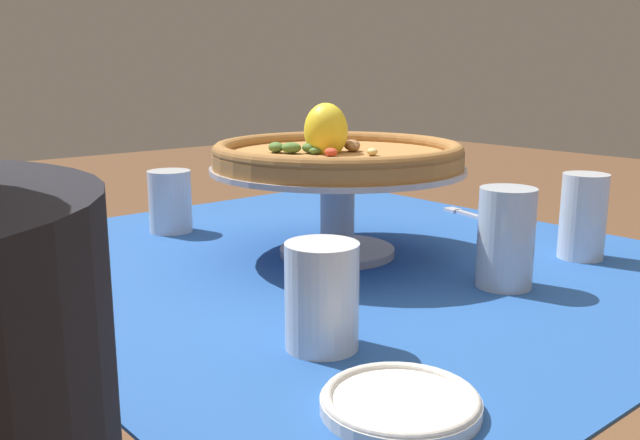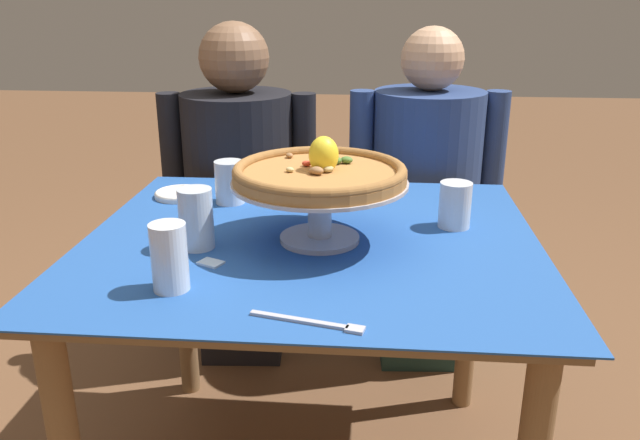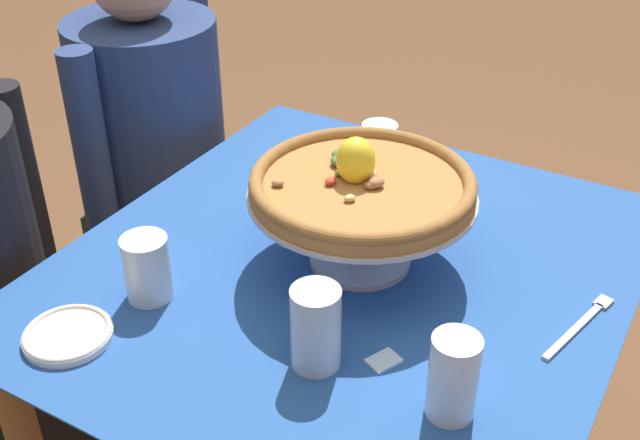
{
  "view_description": "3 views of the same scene",
  "coord_description": "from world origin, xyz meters",
  "px_view_note": "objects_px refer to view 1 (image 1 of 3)",
  "views": [
    {
      "loc": [
        -0.77,
        0.7,
        1.01
      ],
      "look_at": [
        -0.02,
        0.05,
        0.79
      ],
      "focal_mm": 38.92,
      "sensor_mm": 36.0,
      "label": 1
    },
    {
      "loc": [
        0.14,
        -1.39,
        1.26
      ],
      "look_at": [
        0.02,
        0.04,
        0.75
      ],
      "focal_mm": 35.95,
      "sensor_mm": 36.0,
      "label": 2
    },
    {
      "loc": [
        -1.02,
        -0.54,
        1.54
      ],
      "look_at": [
        0.01,
        0.06,
        0.79
      ],
      "focal_mm": 44.04,
      "sensor_mm": 36.0,
      "label": 3
    }
  ],
  "objects_px": {
    "pizza": "(337,153)",
    "water_glass_side_left": "(505,245)",
    "dinner_fork": "(477,217)",
    "water_glass_back_left": "(322,303)",
    "water_glass_side_right": "(170,205)",
    "side_plate": "(400,402)",
    "sugar_packet": "(509,264)",
    "water_glass_front_left": "(583,220)",
    "pizza_stand": "(337,193)"
  },
  "relations": [
    {
      "from": "pizza",
      "to": "water_glass_back_left",
      "type": "height_order",
      "value": "pizza"
    },
    {
      "from": "water_glass_side_right",
      "to": "water_glass_front_left",
      "type": "xyz_separation_m",
      "value": [
        -0.58,
        -0.4,
        0.01
      ]
    },
    {
      "from": "water_glass_side_right",
      "to": "water_glass_back_left",
      "type": "distance_m",
      "value": 0.6
    },
    {
      "from": "water_glass_front_left",
      "to": "water_glass_side_left",
      "type": "bearing_deg",
      "value": 91.81
    },
    {
      "from": "water_glass_side_left",
      "to": "side_plate",
      "type": "height_order",
      "value": "water_glass_side_left"
    },
    {
      "from": "water_glass_back_left",
      "to": "water_glass_front_left",
      "type": "bearing_deg",
      "value": -89.52
    },
    {
      "from": "water_glass_side_right",
      "to": "sugar_packet",
      "type": "height_order",
      "value": "water_glass_side_right"
    },
    {
      "from": "water_glass_back_left",
      "to": "water_glass_side_right",
      "type": "bearing_deg",
      "value": -13.59
    },
    {
      "from": "water_glass_side_left",
      "to": "dinner_fork",
      "type": "relative_size",
      "value": 0.66
    },
    {
      "from": "water_glass_side_right",
      "to": "water_glass_back_left",
      "type": "relative_size",
      "value": 0.97
    },
    {
      "from": "water_glass_side_left",
      "to": "side_plate",
      "type": "bearing_deg",
      "value": 112.12
    },
    {
      "from": "pizza_stand",
      "to": "water_glass_side_left",
      "type": "bearing_deg",
      "value": -166.58
    },
    {
      "from": "water_glass_back_left",
      "to": "water_glass_front_left",
      "type": "distance_m",
      "value": 0.54
    },
    {
      "from": "pizza",
      "to": "water_glass_side_left",
      "type": "xyz_separation_m",
      "value": [
        -0.27,
        -0.07,
        -0.11
      ]
    },
    {
      "from": "pizza",
      "to": "water_glass_back_left",
      "type": "xyz_separation_m",
      "value": [
        -0.27,
        0.26,
        -0.11
      ]
    },
    {
      "from": "side_plate",
      "to": "dinner_fork",
      "type": "xyz_separation_m",
      "value": [
        0.44,
        -0.7,
        -0.01
      ]
    },
    {
      "from": "pizza",
      "to": "sugar_packet",
      "type": "relative_size",
      "value": 7.79
    },
    {
      "from": "pizza",
      "to": "dinner_fork",
      "type": "xyz_separation_m",
      "value": [
        0.02,
        -0.4,
        -0.16
      ]
    },
    {
      "from": "sugar_packet",
      "to": "water_glass_side_right",
      "type": "bearing_deg",
      "value": 27.22
    },
    {
      "from": "pizza",
      "to": "water_glass_side_right",
      "type": "distance_m",
      "value": 0.36
    },
    {
      "from": "pizza_stand",
      "to": "water_glass_back_left",
      "type": "height_order",
      "value": "pizza_stand"
    },
    {
      "from": "side_plate",
      "to": "dinner_fork",
      "type": "relative_size",
      "value": 0.69
    },
    {
      "from": "pizza",
      "to": "water_glass_back_left",
      "type": "bearing_deg",
      "value": 135.61
    },
    {
      "from": "water_glass_front_left",
      "to": "sugar_packet",
      "type": "height_order",
      "value": "water_glass_front_left"
    },
    {
      "from": "pizza_stand",
      "to": "pizza",
      "type": "distance_m",
      "value": 0.06
    },
    {
      "from": "side_plate",
      "to": "pizza_stand",
      "type": "bearing_deg",
      "value": -35.92
    },
    {
      "from": "side_plate",
      "to": "sugar_packet",
      "type": "relative_size",
      "value": 2.84
    },
    {
      "from": "pizza",
      "to": "water_glass_side_left",
      "type": "distance_m",
      "value": 0.3
    },
    {
      "from": "pizza_stand",
      "to": "water_glass_back_left",
      "type": "bearing_deg",
      "value": 135.43
    },
    {
      "from": "water_glass_side_left",
      "to": "pizza",
      "type": "bearing_deg",
      "value": 13.64
    },
    {
      "from": "dinner_fork",
      "to": "water_glass_front_left",
      "type": "bearing_deg",
      "value": 158.07
    },
    {
      "from": "pizza_stand",
      "to": "pizza",
      "type": "relative_size",
      "value": 1.02
    },
    {
      "from": "pizza_stand",
      "to": "side_plate",
      "type": "height_order",
      "value": "pizza_stand"
    },
    {
      "from": "side_plate",
      "to": "dinner_fork",
      "type": "bearing_deg",
      "value": -57.68
    },
    {
      "from": "water_glass_front_left",
      "to": "dinner_fork",
      "type": "xyz_separation_m",
      "value": [
        0.29,
        -0.11,
        -0.06
      ]
    },
    {
      "from": "water_glass_side_left",
      "to": "water_glass_side_right",
      "type": "relative_size",
      "value": 1.22
    },
    {
      "from": "water_glass_side_left",
      "to": "side_plate",
      "type": "distance_m",
      "value": 0.4
    },
    {
      "from": "pizza",
      "to": "sugar_packet",
      "type": "bearing_deg",
      "value": -144.52
    },
    {
      "from": "pizza_stand",
      "to": "sugar_packet",
      "type": "relative_size",
      "value": 7.98
    },
    {
      "from": "pizza",
      "to": "dinner_fork",
      "type": "height_order",
      "value": "pizza"
    },
    {
      "from": "water_glass_back_left",
      "to": "side_plate",
      "type": "xyz_separation_m",
      "value": [
        -0.15,
        0.04,
        -0.04
      ]
    },
    {
      "from": "pizza_stand",
      "to": "side_plate",
      "type": "relative_size",
      "value": 2.81
    },
    {
      "from": "dinner_fork",
      "to": "sugar_packet",
      "type": "height_order",
      "value": "dinner_fork"
    },
    {
      "from": "water_glass_front_left",
      "to": "side_plate",
      "type": "xyz_separation_m",
      "value": [
        -0.16,
        0.58,
        -0.05
      ]
    },
    {
      "from": "pizza_stand",
      "to": "water_glass_front_left",
      "type": "relative_size",
      "value": 2.98
    },
    {
      "from": "pizza_stand",
      "to": "sugar_packet",
      "type": "bearing_deg",
      "value": -144.68
    },
    {
      "from": "water_glass_side_right",
      "to": "water_glass_back_left",
      "type": "bearing_deg",
      "value": 166.41
    },
    {
      "from": "dinner_fork",
      "to": "water_glass_side_left",
      "type": "bearing_deg",
      "value": 131.51
    },
    {
      "from": "pizza",
      "to": "water_glass_back_left",
      "type": "relative_size",
      "value": 3.36
    },
    {
      "from": "water_glass_back_left",
      "to": "pizza",
      "type": "bearing_deg",
      "value": -44.39
    }
  ]
}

